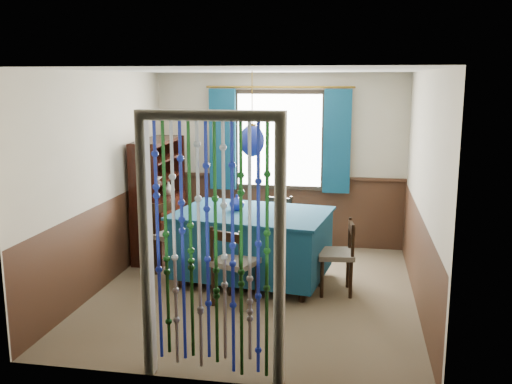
% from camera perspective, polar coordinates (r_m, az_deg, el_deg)
% --- Properties ---
extents(floor, '(4.00, 4.00, 0.00)m').
position_cam_1_polar(floor, '(6.66, -0.07, -9.98)').
color(floor, brown).
rests_on(floor, ground).
extents(ceiling, '(4.00, 4.00, 0.00)m').
position_cam_1_polar(ceiling, '(6.21, -0.07, 12.08)').
color(ceiling, silver).
rests_on(ceiling, ground).
extents(wall_back, '(3.60, 0.00, 3.60)m').
position_cam_1_polar(wall_back, '(8.26, 2.39, 3.16)').
color(wall_back, '#BEB49C').
rests_on(wall_back, ground).
extents(wall_front, '(3.60, 0.00, 3.60)m').
position_cam_1_polar(wall_front, '(4.41, -4.69, -4.03)').
color(wall_front, '#BEB49C').
rests_on(wall_front, ground).
extents(wall_left, '(0.00, 4.00, 4.00)m').
position_cam_1_polar(wall_left, '(6.86, -15.04, 1.12)').
color(wall_left, '#BEB49C').
rests_on(wall_left, ground).
extents(wall_right, '(0.00, 4.00, 4.00)m').
position_cam_1_polar(wall_right, '(6.26, 16.38, 0.11)').
color(wall_right, '#BEB49C').
rests_on(wall_right, ground).
extents(wainscot_back, '(3.60, 0.00, 3.60)m').
position_cam_1_polar(wainscot_back, '(8.39, 2.33, -1.93)').
color(wainscot_back, '#3E2517').
rests_on(wainscot_back, ground).
extents(wainscot_front, '(3.60, 0.00, 3.60)m').
position_cam_1_polar(wainscot_front, '(4.67, -4.49, -12.89)').
color(wainscot_front, '#3E2517').
rests_on(wainscot_front, ground).
extents(wainscot_left, '(0.00, 4.00, 4.00)m').
position_cam_1_polar(wainscot_left, '(7.02, -14.62, -4.92)').
color(wainscot_left, '#3E2517').
rests_on(wainscot_left, ground).
extents(wainscot_right, '(0.00, 4.00, 4.00)m').
position_cam_1_polar(wainscot_right, '(6.44, 15.88, -6.46)').
color(wainscot_right, '#3E2517').
rests_on(wainscot_right, ground).
extents(window, '(1.32, 0.12, 1.42)m').
position_cam_1_polar(window, '(8.18, 2.35, 5.19)').
color(window, black).
rests_on(window, wall_back).
extents(doorway, '(1.16, 0.12, 2.18)m').
position_cam_1_polar(doorway, '(4.52, -4.45, -6.28)').
color(doorway, silver).
rests_on(doorway, ground).
extents(dining_table, '(1.94, 1.47, 0.86)m').
position_cam_1_polar(dining_table, '(6.86, -0.38, -5.02)').
color(dining_table, navy).
rests_on(dining_table, floor).
extents(chair_near, '(0.55, 0.54, 0.88)m').
position_cam_1_polar(chair_near, '(6.16, -2.25, -7.13)').
color(chair_near, black).
rests_on(chair_near, floor).
extents(chair_far, '(0.53, 0.51, 0.88)m').
position_cam_1_polar(chair_far, '(7.58, 1.83, -3.60)').
color(chair_far, black).
rests_on(chair_far, floor).
extents(chair_left, '(0.58, 0.59, 0.91)m').
position_cam_1_polar(chair_left, '(7.23, -8.20, -4.33)').
color(chair_left, black).
rests_on(chair_left, floor).
extents(chair_right, '(0.44, 0.46, 0.85)m').
position_cam_1_polar(chair_right, '(6.57, 8.23, -6.21)').
color(chair_right, black).
rests_on(chair_right, floor).
extents(sideboard, '(0.46, 1.24, 1.61)m').
position_cam_1_polar(sideboard, '(7.99, -9.65, -2.25)').
color(sideboard, black).
rests_on(sideboard, floor).
extents(pendant_lamp, '(0.29, 0.29, 0.98)m').
position_cam_1_polar(pendant_lamp, '(6.62, -0.39, 5.16)').
color(pendant_lamp, olive).
rests_on(pendant_lamp, ceiling).
extents(vase_table, '(0.20, 0.20, 0.17)m').
position_cam_1_polar(vase_table, '(6.85, -1.93, -1.10)').
color(vase_table, navy).
rests_on(vase_table, dining_table).
extents(bowl_shelf, '(0.23, 0.23, 0.05)m').
position_cam_1_polar(bowl_shelf, '(7.59, -10.13, 1.32)').
color(bowl_shelf, beige).
rests_on(bowl_shelf, sideboard).
extents(vase_sideboard, '(0.20, 0.20, 0.20)m').
position_cam_1_polar(vase_sideboard, '(8.13, -8.75, 0.46)').
color(vase_sideboard, beige).
rests_on(vase_sideboard, sideboard).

